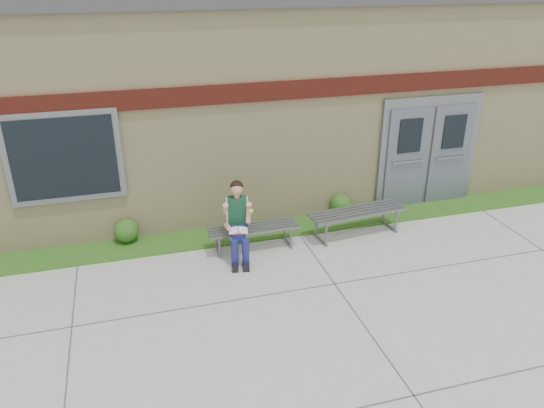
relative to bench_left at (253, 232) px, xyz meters
name	(u,v)px	position (x,y,z in m)	size (l,w,h in m)	color
ground	(284,312)	(-0.03, -2.00, -0.33)	(80.00, 80.00, 0.00)	#9E9E99
grass_strip	(244,233)	(-0.03, 0.60, -0.32)	(16.00, 0.80, 0.02)	#244F15
school_building	(208,86)	(-0.04, 3.99, 1.78)	(16.20, 6.22, 4.20)	beige
bench_left	(253,232)	(0.00, 0.00, 0.00)	(1.62, 0.45, 0.42)	slate
bench_right	(357,216)	(2.00, 0.00, 0.05)	(1.90, 0.70, 0.48)	slate
girl	(238,221)	(-0.32, -0.21, 0.37)	(0.52, 0.89, 1.37)	navy
shrub_mid	(126,231)	(-2.18, 0.85, -0.09)	(0.44, 0.44, 0.44)	#244F15
shrub_east	(341,204)	(2.04, 0.85, -0.09)	(0.42, 0.42, 0.42)	#244F15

